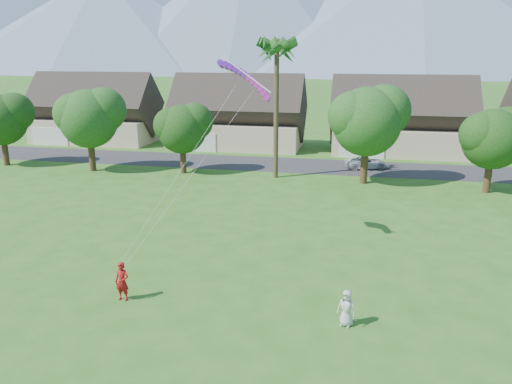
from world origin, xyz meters
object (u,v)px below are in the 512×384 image
(kite_flyer, at_px, (122,282))
(watcher, at_px, (346,308))
(parked_car, at_px, (366,163))
(parafoil_kite, at_px, (247,77))

(kite_flyer, xyz_separation_m, watcher, (10.33, -0.17, -0.13))
(kite_flyer, distance_m, watcher, 10.34)
(watcher, bearing_deg, parked_car, 104.52)
(watcher, height_order, parked_car, watcher)
(kite_flyer, distance_m, parked_car, 32.47)
(watcher, bearing_deg, kite_flyer, -164.55)
(kite_flyer, bearing_deg, parked_car, 73.37)
(kite_flyer, height_order, parked_car, kite_flyer)
(parafoil_kite, bearing_deg, watcher, -51.48)
(parked_car, xyz_separation_m, parafoil_kite, (-7.02, -22.76, 9.37))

